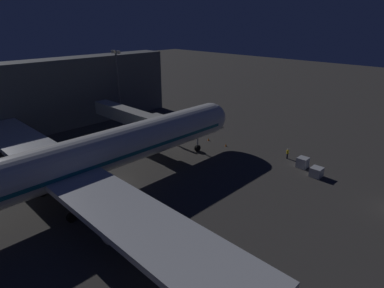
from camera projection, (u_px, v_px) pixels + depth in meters
ground_plane at (117, 184)px, 46.29m from camera, size 320.00×320.00×0.00m
airliner_at_gate at (53, 169)px, 38.56m from camera, size 59.61×64.75×20.03m
jet_bridge at (133, 117)px, 58.34m from camera, size 19.32×3.40×7.07m
apron_floodlight_mast at (118, 81)px, 71.34m from camera, size 2.90×0.50×16.04m
baggage_container_mid_row at (316, 172)px, 48.19m from camera, size 1.62×1.74×1.44m
baggage_container_far_row at (303, 162)px, 51.17m from camera, size 1.59×1.63×1.64m
ground_crew_near_nose_gear at (288, 153)px, 54.29m from camera, size 0.40×0.40×1.82m
traffic_cone_nose_port at (226, 145)px, 59.79m from camera, size 0.36×0.36×0.55m
traffic_cone_nose_starboard at (208, 139)px, 62.65m from camera, size 0.36×0.36×0.55m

